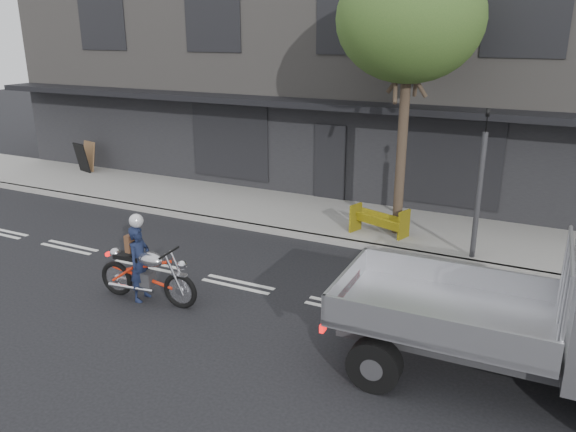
{
  "coord_description": "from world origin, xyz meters",
  "views": [
    {
      "loc": [
        5.63,
        -9.14,
        5.06
      ],
      "look_at": [
        0.92,
        0.5,
        1.5
      ],
      "focal_mm": 35.0,
      "sensor_mm": 36.0,
      "label": 1
    }
  ],
  "objects_px": {
    "traffic_light_pole": "(479,193)",
    "rider": "(140,264)",
    "sandwich_board": "(82,158)",
    "motorcycle": "(147,273)",
    "street_tree": "(410,20)",
    "construction_barrier": "(377,223)"
  },
  "relations": [
    {
      "from": "construction_barrier",
      "to": "sandwich_board",
      "type": "distance_m",
      "value": 11.74
    },
    {
      "from": "rider",
      "to": "sandwich_board",
      "type": "bearing_deg",
      "value": 47.37
    },
    {
      "from": "rider",
      "to": "construction_barrier",
      "type": "bearing_deg",
      "value": -36.2
    },
    {
      "from": "street_tree",
      "to": "construction_barrier",
      "type": "distance_m",
      "value": 4.8
    },
    {
      "from": "construction_barrier",
      "to": "traffic_light_pole",
      "type": "bearing_deg",
      "value": -6.58
    },
    {
      "from": "street_tree",
      "to": "traffic_light_pole",
      "type": "relative_size",
      "value": 1.93
    },
    {
      "from": "motorcycle",
      "to": "sandwich_board",
      "type": "xyz_separation_m",
      "value": [
        -8.56,
        6.8,
        0.1
      ]
    },
    {
      "from": "traffic_light_pole",
      "to": "rider",
      "type": "bearing_deg",
      "value": -139.49
    },
    {
      "from": "traffic_light_pole",
      "to": "sandwich_board",
      "type": "height_order",
      "value": "traffic_light_pole"
    },
    {
      "from": "motorcycle",
      "to": "sandwich_board",
      "type": "relative_size",
      "value": 2.06
    },
    {
      "from": "motorcycle",
      "to": "rider",
      "type": "relative_size",
      "value": 1.46
    },
    {
      "from": "motorcycle",
      "to": "rider",
      "type": "bearing_deg",
      "value": 176.36
    },
    {
      "from": "traffic_light_pole",
      "to": "rider",
      "type": "distance_m",
      "value": 7.35
    },
    {
      "from": "sandwich_board",
      "to": "motorcycle",
      "type": "bearing_deg",
      "value": -23.64
    },
    {
      "from": "traffic_light_pole",
      "to": "sandwich_board",
      "type": "distance_m",
      "value": 14.14
    },
    {
      "from": "street_tree",
      "to": "rider",
      "type": "bearing_deg",
      "value": -122.41
    },
    {
      "from": "motorcycle",
      "to": "rider",
      "type": "distance_m",
      "value": 0.23
    },
    {
      "from": "traffic_light_pole",
      "to": "rider",
      "type": "relative_size",
      "value": 2.31
    },
    {
      "from": "street_tree",
      "to": "construction_barrier",
      "type": "bearing_deg",
      "value": -121.23
    },
    {
      "from": "traffic_light_pole",
      "to": "sandwich_board",
      "type": "xyz_separation_m",
      "value": [
        -13.96,
        2.06,
        -0.97
      ]
    },
    {
      "from": "sandwich_board",
      "to": "street_tree",
      "type": "bearing_deg",
      "value": 9.06
    },
    {
      "from": "traffic_light_pole",
      "to": "construction_barrier",
      "type": "distance_m",
      "value": 2.62
    }
  ]
}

